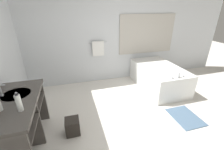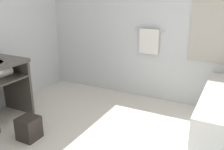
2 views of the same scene
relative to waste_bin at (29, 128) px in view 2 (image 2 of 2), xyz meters
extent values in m
cube|color=silver|center=(1.15, 1.95, 1.21)|extent=(7.40, 0.06, 2.70)
cylinder|color=silver|center=(0.85, 1.88, 1.01)|extent=(0.50, 0.02, 0.02)
cube|color=white|center=(0.85, 1.87, 0.84)|extent=(0.32, 0.04, 0.40)
cube|color=#4C4742|center=(-0.72, 0.52, 0.26)|extent=(0.58, 0.04, 0.81)
cylinder|color=white|center=(-0.68, 0.22, 0.54)|extent=(0.13, 0.35, 0.13)
cube|color=#2D2823|center=(0.00, 0.00, 0.00)|extent=(0.24, 0.24, 0.28)
camera|label=1|loc=(0.11, -2.09, 1.87)|focal=24.00mm
camera|label=2|loc=(2.15, -1.93, 1.58)|focal=40.00mm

